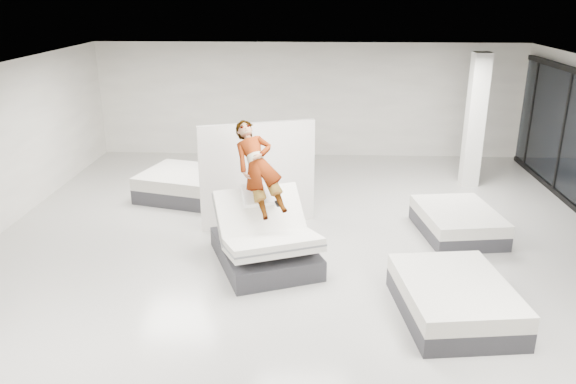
% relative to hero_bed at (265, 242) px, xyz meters
% --- Properties ---
extents(room, '(14.00, 14.04, 3.20)m').
position_rel_hero_bed_xyz_m(room, '(0.65, 0.01, 1.20)').
color(room, '#B7B3AC').
rests_on(room, ground).
extents(hero_bed, '(2.16, 2.44, 1.33)m').
position_rel_hero_bed_xyz_m(hero_bed, '(0.00, 0.00, 0.00)').
color(hero_bed, '#333237').
rests_on(hero_bed, floor).
extents(person, '(1.25, 1.86, 1.40)m').
position_rel_hero_bed_xyz_m(person, '(-0.12, 0.31, 0.93)').
color(person, slate).
rests_on(person, hero_bed).
extents(remote, '(0.10, 0.15, 0.08)m').
position_rel_hero_bed_xyz_m(remote, '(0.21, 0.07, 0.69)').
color(remote, black).
rests_on(remote, person).
extents(divider_panel, '(2.24, 0.86, 2.12)m').
position_rel_hero_bed_xyz_m(divider_panel, '(-0.28, 1.74, 0.66)').
color(divider_panel, silver).
rests_on(divider_panel, floor).
extents(flat_bed_right_far, '(1.62, 2.01, 0.51)m').
position_rel_hero_bed_xyz_m(flat_bed_right_far, '(3.66, 1.44, -0.14)').
color(flat_bed_right_far, '#333237').
rests_on(flat_bed_right_far, floor).
extents(flat_bed_right_near, '(1.74, 2.17, 0.55)m').
position_rel_hero_bed_xyz_m(flat_bed_right_near, '(2.90, -1.57, -0.12)').
color(flat_bed_right_near, '#333237').
rests_on(flat_bed_right_near, floor).
extents(flat_bed_left_far, '(2.57, 2.19, 0.61)m').
position_rel_hero_bed_xyz_m(flat_bed_left_far, '(-1.96, 3.23, -0.09)').
color(flat_bed_left_far, '#333237').
rests_on(flat_bed_left_far, floor).
extents(column, '(0.40, 0.40, 3.20)m').
position_rel_hero_bed_xyz_m(column, '(4.65, 4.51, 1.20)').
color(column, white).
rests_on(column, floor).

